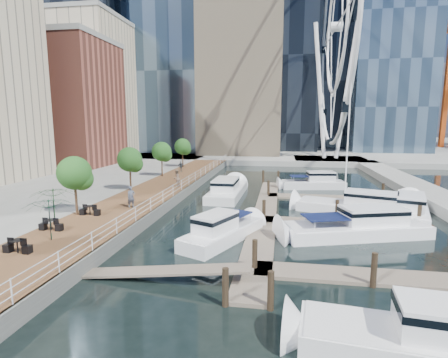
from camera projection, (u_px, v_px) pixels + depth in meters
name	position (u px, v px, depth m)	size (l,w,h in m)	color
ground	(209.00, 254.00, 21.84)	(520.00, 520.00, 0.00)	black
boardwalk	(156.00, 194.00, 37.81)	(6.00, 60.00, 1.00)	brown
seawall	(183.00, 195.00, 37.33)	(0.25, 60.00, 1.00)	#595954
land_far	(269.00, 145.00, 121.09)	(200.00, 114.00, 1.00)	gray
breakwater	(426.00, 193.00, 38.03)	(4.00, 60.00, 1.00)	gray
pier	(330.00, 161.00, 70.16)	(14.00, 12.00, 1.00)	gray
railing	(182.00, 185.00, 37.18)	(0.10, 60.00, 1.05)	white
floating_docks	(323.00, 212.00, 30.20)	(16.00, 34.00, 2.60)	#6D6051
midrise_condos	(22.00, 86.00, 51.17)	(19.00, 67.00, 28.00)	#BCAD8E
ferris_wheel	(336.00, 27.00, 66.07)	(5.80, 45.60, 47.80)	white
street_trees	(130.00, 160.00, 36.61)	(2.60, 42.60, 4.60)	#3F2B1C
cafe_tables	(36.00, 235.00, 21.33)	(2.50, 13.70, 0.74)	black
yacht_foreground	(355.00, 236.00, 25.25)	(3.05, 11.38, 2.15)	white
pedestrian_near	(131.00, 197.00, 29.53)	(0.67, 0.44, 1.83)	#50596B
pedestrian_mid	(177.00, 178.00, 39.13)	(0.93, 0.72, 1.90)	#876D5D
pedestrian_far	(181.00, 166.00, 50.83)	(0.93, 0.39, 1.59)	#353C42
moored_yachts	(333.00, 214.00, 31.23)	(21.76, 35.62, 11.50)	white
cafe_seating	(13.00, 227.00, 19.78)	(5.30, 15.25, 2.69)	black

